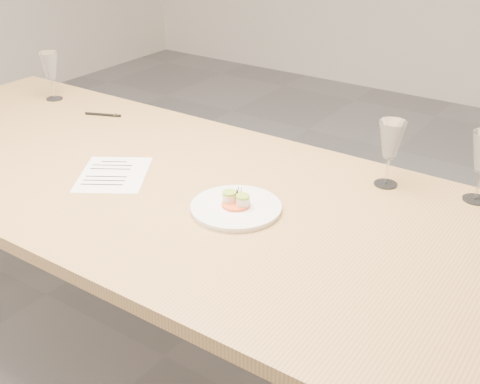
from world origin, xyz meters
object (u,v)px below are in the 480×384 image
Objects in this scene: dinner_plate at (236,207)px; wine_glass_1 at (391,141)px; dining_table at (152,195)px; ballpoint_pen at (103,115)px; recipe_sheet at (113,174)px; wine_glass_0 at (50,67)px.

wine_glass_1 reaches higher than dinner_plate.
wine_glass_1 is at bearing 53.94° from dinner_plate.
dining_table is 16.94× the size of ballpoint_pen.
ballpoint_pen reaches higher than dining_table.
dinner_plate reaches higher than ballpoint_pen.
wine_glass_0 is (-0.74, 0.39, 0.14)m from recipe_sheet.
wine_glass_0 is at bearing 152.47° from ballpoint_pen.
wine_glass_1 is (0.74, 0.42, 0.14)m from recipe_sheet.
dinner_plate is 1.25× the size of wine_glass_1.
ballpoint_pen reaches higher than recipe_sheet.
dining_table is 7.24× the size of recipe_sheet.
dinner_plate is (0.35, -0.03, 0.08)m from dining_table.
wine_glass_0 reaches higher than dining_table.
dining_table is at bearing -150.52° from wine_glass_1.
dining_table is 11.67× the size of wine_glass_1.
dinner_plate is at bearing -126.06° from wine_glass_1.
dining_table is 0.93m from wine_glass_0.
wine_glass_0 reaches higher than ballpoint_pen.
wine_glass_1 is (0.29, 0.39, 0.13)m from dinner_plate.
dining_table is 0.36m from dinner_plate.
wine_glass_1 reaches higher than dining_table.
ballpoint_pen is 0.71× the size of wine_glass_0.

